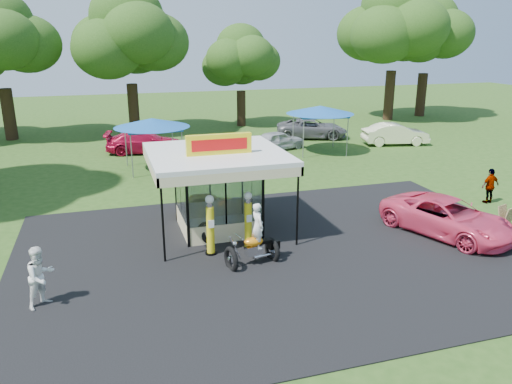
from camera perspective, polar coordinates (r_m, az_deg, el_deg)
The scene contains 22 objects.
ground at distance 17.41m, azimuth 5.93°, elevation -9.40°, with size 120.00×120.00×0.00m, color #284A17.
asphalt_apron at distance 19.07m, azimuth 3.60°, elevation -6.78°, with size 20.00×14.00×0.04m, color black.
gas_station_kiosk at distance 20.61m, azimuth -4.45°, elevation 0.31°, with size 5.40×5.40×4.18m.
gas_pump_left at distance 18.46m, azimuth -5.24°, elevation -3.97°, with size 0.44×0.44×2.34m.
gas_pump_right at distance 19.08m, azimuth -0.91°, elevation -3.33°, with size 0.42×0.42×2.23m.
motorcycle at distance 17.75m, azimuth -0.04°, elevation -5.49°, with size 2.07×1.29×2.36m.
spare_tires at distance 19.78m, azimuth -5.55°, elevation -4.66°, with size 1.08×0.89×0.86m.
a_frame_sign at distance 23.50m, azimuth 26.64°, elevation -2.65°, with size 0.61×0.64×1.01m.
kiosk_car at distance 23.07m, azimuth -5.58°, elevation -1.25°, with size 1.13×2.82×0.96m, color yellow.
pink_sedan at distance 21.83m, azimuth 21.04°, elevation -2.70°, with size 2.51×5.45×1.51m, color #F14169.
spectator_west at distance 16.40m, azimuth -23.40°, elevation -8.87°, with size 0.93×0.73×1.92m, color white.
spectator_east_b at distance 26.76m, azimuth 25.19°, elevation 0.64°, with size 1.02×0.42×1.74m, color gray.
bg_car_b at distance 35.77m, azimuth -12.58°, elevation 5.60°, with size 2.16×5.31×1.54m, color #B70E33.
bg_car_c at distance 35.93m, azimuth 2.52°, elevation 5.92°, with size 1.63×4.04×1.38m, color #BABABF.
bg_car_d at distance 40.42m, azimuth 6.39°, elevation 7.24°, with size 2.58×5.59×1.55m, color slate.
bg_car_e at distance 39.07m, azimuth 15.63°, elevation 6.39°, with size 1.69×4.86×1.60m, color #F7F9BE.
tent_west at distance 30.68m, azimuth -11.82°, elevation 7.70°, with size 4.51×4.51×3.15m.
tent_east at distance 35.04m, azimuth 7.34°, elevation 9.26°, with size 4.67×4.67×3.26m.
oak_far_c at distance 42.77m, azimuth -14.34°, elevation 16.26°, with size 9.85×9.85×11.61m.
oak_far_d at distance 45.39m, azimuth -1.74°, elevation 14.51°, with size 7.32×7.32×8.71m.
oak_far_e at distance 50.51m, azimuth 15.54°, elevation 17.33°, with size 10.93×10.93×13.01m.
oak_far_f at distance 54.07m, azimuth 18.91°, elevation 16.10°, with size 9.63×9.63×11.60m.
Camera 1 is at (-6.22, -14.26, 7.81)m, focal length 35.00 mm.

